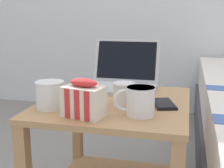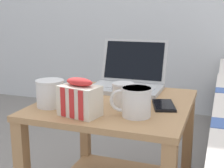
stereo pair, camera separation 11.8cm
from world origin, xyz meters
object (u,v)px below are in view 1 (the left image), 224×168
object	(u,v)px
mug_front_right	(140,100)
snack_bag	(84,100)
mug_front_left	(125,93)
mug_mid_center	(50,93)
laptop	(122,79)
cell_phone	(163,104)

from	to	relation	value
mug_front_right	snack_bag	distance (m)	0.19
mug_front_left	mug_mid_center	bearing A→B (deg)	-159.89
mug_mid_center	laptop	bearing A→B (deg)	62.11
mug_front_right	cell_phone	world-z (taller)	mug_front_right
mug_mid_center	cell_phone	bearing A→B (deg)	19.05
laptop	mug_mid_center	distance (m)	0.42
cell_phone	mug_front_right	bearing A→B (deg)	-115.76
laptop	mug_front_left	distance (m)	0.28
cell_phone	mug_front_left	bearing A→B (deg)	-162.92
mug_front_left	cell_phone	distance (m)	0.16
mug_front_left	mug_front_right	xyz separation A→B (m)	(0.07, -0.10, 0.01)
laptop	mug_front_right	distance (m)	0.40
mug_front_left	cell_phone	world-z (taller)	mug_front_left
mug_front_left	snack_bag	size ratio (longest dim) A/B	0.81
cell_phone	laptop	bearing A→B (deg)	132.34
mug_mid_center	mug_front_right	bearing A→B (deg)	-0.91
mug_front_left	cell_phone	xyz separation A→B (m)	(0.14, 0.04, -0.04)
laptop	mug_mid_center	xyz separation A→B (m)	(-0.19, -0.37, 0.01)
mug_front_left	mug_mid_center	xyz separation A→B (m)	(-0.26, -0.10, 0.01)
snack_bag	laptop	bearing A→B (deg)	84.38
laptop	mug_front_left	size ratio (longest dim) A/B	2.61
mug_front_right	mug_mid_center	bearing A→B (deg)	179.09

